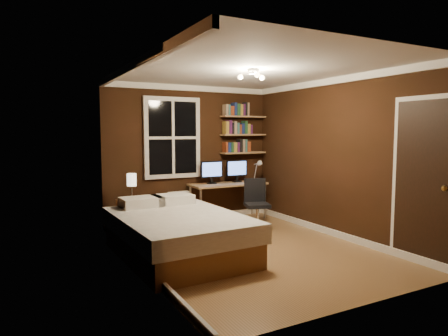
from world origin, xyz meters
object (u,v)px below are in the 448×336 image
radiator (179,207)px  monitor_right (237,171)px  bed (178,234)px  desk (228,186)px  bedside_lamp (132,187)px  office_chair (257,211)px  desk_lamp (258,170)px  monitor_left (212,172)px  nightstand (132,218)px

radiator → monitor_right: (1.15, -0.11, 0.62)m
bed → desk: 2.35m
bedside_lamp → desk: bearing=7.5°
bedside_lamp → office_chair: 2.11m
desk → desk_lamp: 0.67m
bed → monitor_left: bearing=49.6°
monitor_left → desk_lamp: bearing=-10.2°
monitor_left → bed: bearing=-128.1°
radiator → desk: (0.92, -0.19, 0.35)m
desk → nightstand: bearing=-172.5°
desk_lamp → monitor_right: bearing=156.2°
desk_lamp → office_chair: (-0.54, -0.81, -0.60)m
nightstand → radiator: radiator is taller
bedside_lamp → monitor_right: monitor_right is taller
bed → desk: (1.65, 1.64, 0.33)m
bed → radiator: 1.97m
bedside_lamp → desk: 1.92m
desk_lamp → office_chair: desk_lamp is taller
monitor_left → desk: bearing=-13.4°
desk → monitor_left: 0.42m
radiator → office_chair: office_chair is taller
bedside_lamp → desk_lamp: 2.50m
bed → bedside_lamp: bearing=97.6°
monitor_right → radiator: bearing=174.3°
desk_lamp → desk: bearing=171.4°
bed → nightstand: bed is taller
bed → radiator: (0.73, 1.83, -0.02)m
bed → desk: size_ratio=1.46×
desk → office_chair: 0.96m
bedside_lamp → radiator: (0.98, 0.44, -0.49)m
nightstand → office_chair: size_ratio=0.65×
bed → monitor_right: (1.88, 1.71, 0.60)m
bed → radiator: bearing=65.8°
nightstand → desk: desk is taller
desk → bed: bearing=-135.2°
bedside_lamp → monitor_right: 2.15m
nightstand → bedside_lamp: size_ratio=1.28×
desk → monitor_right: (0.23, 0.07, 0.27)m
nightstand → monitor_right: size_ratio=1.27×
desk → monitor_right: bearing=17.9°
bedside_lamp → office_chair: bearing=-18.5°
bed → desk_lamp: (2.25, 1.55, 0.61)m
radiator → desk: 1.00m
nightstand → desk_lamp: 2.58m
radiator → desk_lamp: (1.52, -0.28, 0.63)m
desk → monitor_left: monitor_left is taller
radiator → monitor_left: size_ratio=1.31×
radiator → monitor_left: bearing=-10.6°
bed → nightstand: (-0.24, 1.39, -0.02)m
nightstand → desk_lamp: (2.49, 0.16, 0.64)m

